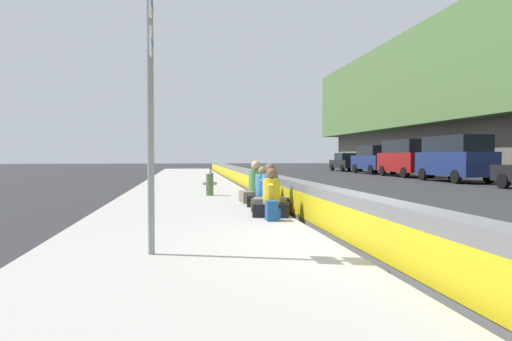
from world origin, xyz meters
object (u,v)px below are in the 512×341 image
at_px(parked_car_farther, 346,162).
at_px(seated_person_far, 256,189).
at_px(parked_car_far, 374,159).
at_px(seated_person_rear, 263,194).
at_px(parked_car_fourth, 455,158).
at_px(fire_hydrant, 210,182).
at_px(seated_person_foreground, 271,201).
at_px(backpack, 272,211).
at_px(seated_person_middle, 270,196).
at_px(parked_car_midline, 406,157).
at_px(route_sign_post, 151,99).

bearing_deg(parked_car_farther, seated_person_far, 155.27).
xyz_separation_m(seated_person_far, parked_car_far, (21.94, -13.03, 0.67)).
relative_size(seated_person_rear, parked_car_fourth, 0.20).
xyz_separation_m(fire_hydrant, parked_car_farther, (25.81, -14.16, 0.27)).
bearing_deg(seated_person_foreground, backpack, 170.41).
bearing_deg(seated_person_middle, backpack, 170.89).
xyz_separation_m(fire_hydrant, parked_car_fourth, (8.10, -13.99, 0.77)).
bearing_deg(parked_car_midline, backpack, 146.66).
xyz_separation_m(backpack, parked_car_farther, (31.82, -13.20, 0.53)).
distance_m(seated_person_far, parked_car_fourth, 16.56).
height_order(seated_person_foreground, seated_person_middle, seated_person_middle).
bearing_deg(seated_person_middle, seated_person_rear, 0.60).
xyz_separation_m(seated_person_rear, backpack, (-2.61, 0.25, -0.13)).
xyz_separation_m(fire_hydrant, backpack, (-6.01, -0.96, -0.25)).
relative_size(route_sign_post, fire_hydrant, 4.09).
bearing_deg(fire_hydrant, seated_person_middle, -164.58).
height_order(route_sign_post, seated_person_middle, route_sign_post).
xyz_separation_m(route_sign_post, seated_person_middle, (4.43, -2.44, -1.71)).
distance_m(route_sign_post, fire_hydrant, 9.07).
relative_size(route_sign_post, parked_car_midline, 0.71).
relative_size(seated_person_far, parked_car_far, 0.24).
bearing_deg(backpack, parked_car_far, -27.39).
bearing_deg(parked_car_fourth, parked_car_midline, -2.07).
bearing_deg(route_sign_post, parked_car_fourth, -41.93).
bearing_deg(backpack, parked_car_farther, -22.53).
bearing_deg(fire_hydrant, seated_person_foreground, -168.70).
bearing_deg(backpack, route_sign_post, 142.37).
distance_m(route_sign_post, parked_car_far, 32.35).
bearing_deg(seated_person_foreground, fire_hydrant, 11.30).
relative_size(backpack, parked_car_fourth, 0.08).
bearing_deg(fire_hydrant, parked_car_fourth, -59.93).
xyz_separation_m(fire_hydrant, seated_person_foreground, (-5.36, -1.07, -0.12)).
distance_m(route_sign_post, seated_person_rear, 6.21).
bearing_deg(route_sign_post, seated_person_middle, -28.84).
distance_m(backpack, parked_car_fourth, 19.23).
bearing_deg(parked_car_far, parked_car_midline, 179.93).
height_order(seated_person_middle, backpack, seated_person_middle).
distance_m(seated_person_far, parked_car_far, 25.53).
relative_size(seated_person_rear, seated_person_far, 0.88).
xyz_separation_m(seated_person_middle, parked_car_midline, (18.54, -12.99, 0.86)).
bearing_deg(seated_person_far, seated_person_middle, -179.04).
distance_m(fire_hydrant, seated_person_foreground, 5.46).
bearing_deg(parked_car_far, seated_person_foreground, 152.19).
xyz_separation_m(seated_person_foreground, seated_person_middle, (0.95, -0.15, 0.03)).
height_order(fire_hydrant, seated_person_foreground, seated_person_foreground).
xyz_separation_m(fire_hydrant, seated_person_far, (-2.37, -1.18, -0.08)).
bearing_deg(seated_person_foreground, seated_person_rear, -3.96).
bearing_deg(route_sign_post, parked_car_farther, -23.93).
bearing_deg(seated_person_rear, seated_person_middle, -179.40).
xyz_separation_m(seated_person_foreground, seated_person_far, (2.99, -0.11, 0.04)).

